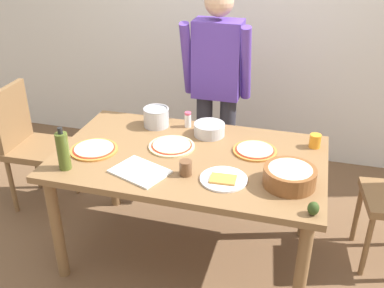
{
  "coord_description": "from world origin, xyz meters",
  "views": [
    {
      "loc": [
        0.64,
        -2.25,
        2.06
      ],
      "look_at": [
        0.0,
        0.05,
        0.81
      ],
      "focal_mm": 41.83,
      "sensor_mm": 36.0,
      "label": 1
    }
  ],
  "objects_px": {
    "pizza_second_cooked": "(94,149)",
    "cup_small_brown": "(186,168)",
    "cutting_board_white": "(140,172)",
    "person_cook": "(217,84)",
    "dining_table": "(190,168)",
    "salt_shaker": "(188,120)",
    "plate_with_slice": "(224,179)",
    "steel_pot": "(156,117)",
    "pizza_raw_on_board": "(172,146)",
    "mixing_bowl_steel": "(209,129)",
    "pizza_cooked_on_tray": "(255,150)",
    "olive_oil_bottle": "(63,151)",
    "chair_wooden_left": "(29,140)",
    "cup_orange": "(315,141)",
    "avocado": "(313,208)",
    "popcorn_bowl": "(290,175)"
  },
  "relations": [
    {
      "from": "pizza_second_cooked",
      "to": "cup_small_brown",
      "type": "height_order",
      "value": "cup_small_brown"
    },
    {
      "from": "pizza_second_cooked",
      "to": "cutting_board_white",
      "type": "height_order",
      "value": "pizza_second_cooked"
    },
    {
      "from": "person_cook",
      "to": "cutting_board_white",
      "type": "xyz_separation_m",
      "value": [
        -0.2,
        -1.02,
        -0.17
      ]
    },
    {
      "from": "dining_table",
      "to": "salt_shaker",
      "type": "relative_size",
      "value": 15.09
    },
    {
      "from": "plate_with_slice",
      "to": "steel_pot",
      "type": "distance_m",
      "value": 0.81
    },
    {
      "from": "dining_table",
      "to": "pizza_raw_on_board",
      "type": "xyz_separation_m",
      "value": [
        -0.14,
        0.07,
        0.1
      ]
    },
    {
      "from": "salt_shaker",
      "to": "person_cook",
      "type": "bearing_deg",
      "value": 73.83
    },
    {
      "from": "plate_with_slice",
      "to": "cup_small_brown",
      "type": "height_order",
      "value": "cup_small_brown"
    },
    {
      "from": "mixing_bowl_steel",
      "to": "pizza_cooked_on_tray",
      "type": "bearing_deg",
      "value": -24.8
    },
    {
      "from": "person_cook",
      "to": "mixing_bowl_steel",
      "type": "relative_size",
      "value": 8.1
    },
    {
      "from": "dining_table",
      "to": "olive_oil_bottle",
      "type": "bearing_deg",
      "value": -152.14
    },
    {
      "from": "olive_oil_bottle",
      "to": "mixing_bowl_steel",
      "type": "bearing_deg",
      "value": 42.72
    },
    {
      "from": "cup_small_brown",
      "to": "salt_shaker",
      "type": "relative_size",
      "value": 0.8
    },
    {
      "from": "chair_wooden_left",
      "to": "pizza_raw_on_board",
      "type": "bearing_deg",
      "value": -9.96
    },
    {
      "from": "person_cook",
      "to": "chair_wooden_left",
      "type": "bearing_deg",
      "value": -159.89
    },
    {
      "from": "salt_shaker",
      "to": "mixing_bowl_steel",
      "type": "bearing_deg",
      "value": -25.85
    },
    {
      "from": "person_cook",
      "to": "cup_small_brown",
      "type": "bearing_deg",
      "value": -87.14
    },
    {
      "from": "olive_oil_bottle",
      "to": "cutting_board_white",
      "type": "bearing_deg",
      "value": 9.48
    },
    {
      "from": "person_cook",
      "to": "plate_with_slice",
      "type": "height_order",
      "value": "person_cook"
    },
    {
      "from": "pizza_second_cooked",
      "to": "cup_orange",
      "type": "distance_m",
      "value": 1.35
    },
    {
      "from": "pizza_raw_on_board",
      "to": "steel_pot",
      "type": "bearing_deg",
      "value": 126.12
    },
    {
      "from": "pizza_cooked_on_tray",
      "to": "mixing_bowl_steel",
      "type": "bearing_deg",
      "value": 155.2
    },
    {
      "from": "salt_shaker",
      "to": "steel_pot",
      "type": "bearing_deg",
      "value": -168.11
    },
    {
      "from": "dining_table",
      "to": "chair_wooden_left",
      "type": "relative_size",
      "value": 1.68
    },
    {
      "from": "cup_small_brown",
      "to": "pizza_cooked_on_tray",
      "type": "bearing_deg",
      "value": 48.02
    },
    {
      "from": "dining_table",
      "to": "cutting_board_white",
      "type": "relative_size",
      "value": 5.33
    },
    {
      "from": "chair_wooden_left",
      "to": "salt_shaker",
      "type": "bearing_deg",
      "value": 4.82
    },
    {
      "from": "cup_orange",
      "to": "avocado",
      "type": "height_order",
      "value": "cup_orange"
    },
    {
      "from": "person_cook",
      "to": "pizza_second_cooked",
      "type": "bearing_deg",
      "value": -123.47
    },
    {
      "from": "person_cook",
      "to": "popcorn_bowl",
      "type": "xyz_separation_m",
      "value": [
        0.61,
        -0.93,
        -0.12
      ]
    },
    {
      "from": "steel_pot",
      "to": "cup_small_brown",
      "type": "distance_m",
      "value": 0.66
    },
    {
      "from": "person_cook",
      "to": "mixing_bowl_steel",
      "type": "height_order",
      "value": "person_cook"
    },
    {
      "from": "cup_orange",
      "to": "cup_small_brown",
      "type": "distance_m",
      "value": 0.86
    },
    {
      "from": "dining_table",
      "to": "avocado",
      "type": "bearing_deg",
      "value": -29.02
    },
    {
      "from": "popcorn_bowl",
      "to": "salt_shaker",
      "type": "height_order",
      "value": "popcorn_bowl"
    },
    {
      "from": "pizza_cooked_on_tray",
      "to": "salt_shaker",
      "type": "distance_m",
      "value": 0.54
    },
    {
      "from": "person_cook",
      "to": "avocado",
      "type": "distance_m",
      "value": 1.39
    },
    {
      "from": "popcorn_bowl",
      "to": "cup_orange",
      "type": "xyz_separation_m",
      "value": [
        0.12,
        0.48,
        -0.02
      ]
    },
    {
      "from": "steel_pot",
      "to": "pizza_raw_on_board",
      "type": "bearing_deg",
      "value": -53.88
    },
    {
      "from": "pizza_raw_on_board",
      "to": "popcorn_bowl",
      "type": "bearing_deg",
      "value": -18.0
    },
    {
      "from": "person_cook",
      "to": "pizza_second_cooked",
      "type": "height_order",
      "value": "person_cook"
    },
    {
      "from": "cup_small_brown",
      "to": "mixing_bowl_steel",
      "type": "bearing_deg",
      "value": 88.93
    },
    {
      "from": "pizza_raw_on_board",
      "to": "mixing_bowl_steel",
      "type": "bearing_deg",
      "value": 51.23
    },
    {
      "from": "pizza_second_cooked",
      "to": "steel_pot",
      "type": "height_order",
      "value": "steel_pot"
    },
    {
      "from": "plate_with_slice",
      "to": "cup_small_brown",
      "type": "relative_size",
      "value": 3.06
    },
    {
      "from": "dining_table",
      "to": "steel_pot",
      "type": "distance_m",
      "value": 0.49
    },
    {
      "from": "cutting_board_white",
      "to": "person_cook",
      "type": "bearing_deg",
      "value": 78.75
    },
    {
      "from": "dining_table",
      "to": "cup_orange",
      "type": "relative_size",
      "value": 18.82
    },
    {
      "from": "avocado",
      "to": "pizza_cooked_on_tray",
      "type": "bearing_deg",
      "value": 123.2
    },
    {
      "from": "pizza_second_cooked",
      "to": "popcorn_bowl",
      "type": "bearing_deg",
      "value": -3.34
    }
  ]
}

